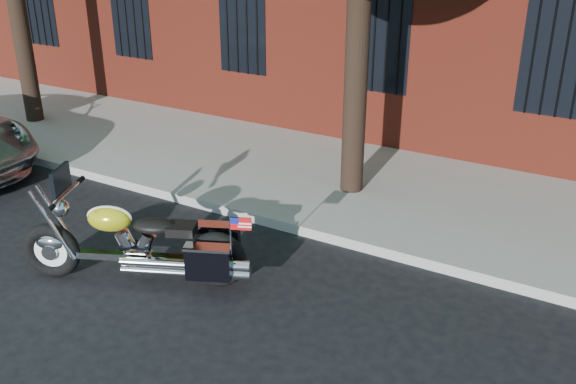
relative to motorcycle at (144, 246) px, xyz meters
The scene contains 4 objects.
ground 1.11m from the motorcycle, 50.85° to the left, with size 120.00×120.00×0.00m, color black.
curb 2.27m from the motorcycle, 73.84° to the left, with size 40.00×0.16×0.15m, color gray.
sidewalk 4.09m from the motorcycle, 81.22° to the left, with size 40.00×3.60×0.15m, color gray.
motorcycle is the anchor object (origin of this frame).
Camera 1 is at (4.39, -5.88, 4.31)m, focal length 40.00 mm.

